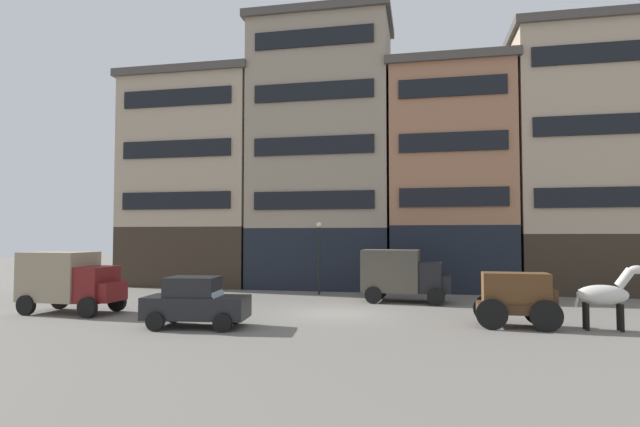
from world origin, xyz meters
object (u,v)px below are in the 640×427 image
at_px(cargo_wagon, 517,296).
at_px(sedan_dark, 196,302).
at_px(fire_hydrant_curbside, 170,285).
at_px(streetlamp_curbside, 319,247).
at_px(draft_horse, 606,294).
at_px(delivery_truck_near, 70,280).
at_px(delivery_truck_far, 402,274).

height_order(cargo_wagon, sedan_dark, cargo_wagon).
bearing_deg(fire_hydrant_curbside, streetlamp_curbside, 4.08).
bearing_deg(fire_hydrant_curbside, cargo_wagon, -24.00).
bearing_deg(fire_hydrant_curbside, draft_horse, -20.94).
distance_m(delivery_truck_near, fire_hydrant_curbside, 8.30).
height_order(sedan_dark, fire_hydrant_curbside, sedan_dark).
height_order(cargo_wagon, fire_hydrant_curbside, cargo_wagon).
height_order(draft_horse, delivery_truck_far, delivery_truck_far).
bearing_deg(cargo_wagon, draft_horse, -0.03).
xyz_separation_m(cargo_wagon, draft_horse, (2.95, -0.00, 0.12)).
height_order(delivery_truck_near, sedan_dark, delivery_truck_near).
bearing_deg(delivery_truck_far, delivery_truck_near, -155.30).
bearing_deg(streetlamp_curbside, delivery_truck_near, -136.05).
bearing_deg(streetlamp_curbside, fire_hydrant_curbside, -175.92).
relative_size(delivery_truck_far, streetlamp_curbside, 1.08).
distance_m(cargo_wagon, streetlamp_curbside, 12.66).
bearing_deg(fire_hydrant_curbside, sedan_dark, -57.61).
xyz_separation_m(sedan_dark, fire_hydrant_curbside, (-6.52, 10.28, -0.49)).
relative_size(delivery_truck_far, sedan_dark, 1.15).
relative_size(cargo_wagon, delivery_truck_near, 0.67).
bearing_deg(draft_horse, delivery_truck_far, 139.53).
xyz_separation_m(draft_horse, delivery_truck_near, (-21.26, -0.21, 0.15)).
height_order(draft_horse, sedan_dark, draft_horse).
relative_size(draft_horse, sedan_dark, 0.61).
height_order(delivery_truck_near, streetlamp_curbside, streetlamp_curbside).
relative_size(delivery_truck_near, sedan_dark, 1.15).
xyz_separation_m(cargo_wagon, streetlamp_curbside, (-9.12, 8.65, 1.52)).
bearing_deg(delivery_truck_near, streetlamp_curbside, 43.95).
bearing_deg(draft_horse, cargo_wagon, 179.97).
height_order(draft_horse, fire_hydrant_curbside, draft_horse).
relative_size(cargo_wagon, streetlamp_curbside, 0.72).
relative_size(sedan_dark, fire_hydrant_curbside, 4.64).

